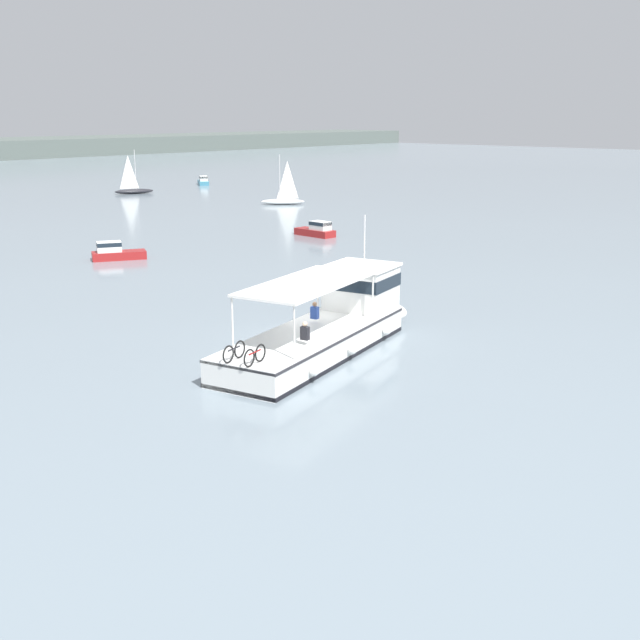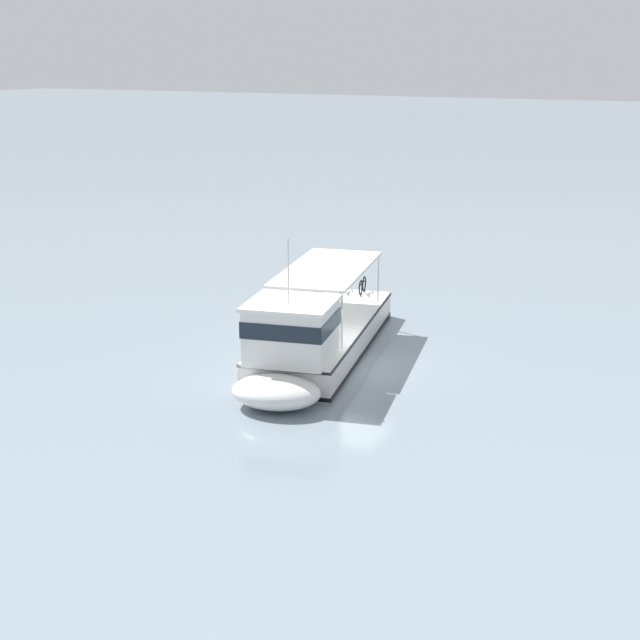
% 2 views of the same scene
% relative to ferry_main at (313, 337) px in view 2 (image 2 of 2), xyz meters
% --- Properties ---
extents(ground_plane, '(400.00, 400.00, 0.00)m').
position_rel_ferry_main_xyz_m(ground_plane, '(-0.18, 1.57, -1.01)').
color(ground_plane, gray).
extents(ferry_main, '(13.07, 5.71, 5.32)m').
position_rel_ferry_main_xyz_m(ferry_main, '(0.00, 0.00, 0.00)').
color(ferry_main, white).
rests_on(ferry_main, ground).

